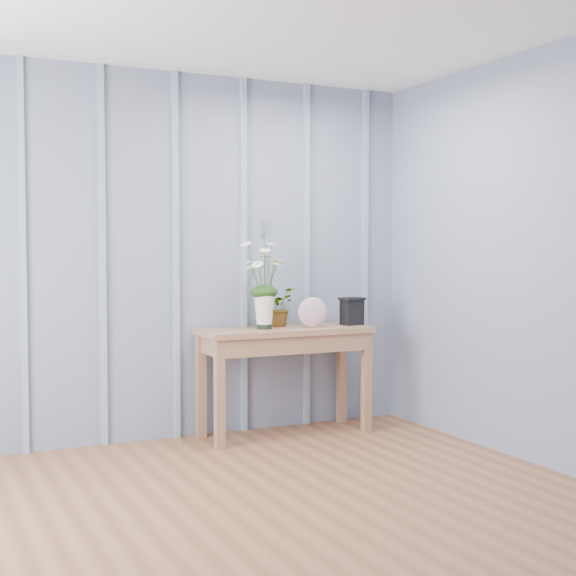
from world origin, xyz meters
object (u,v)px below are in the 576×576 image
daisy_vase (264,269)px  felt_disc_vessel (313,312)px  sideboard (285,344)px  carved_box (352,311)px

daisy_vase → felt_disc_vessel: (0.35, -0.05, -0.30)m
felt_disc_vessel → sideboard: bearing=173.9°
sideboard → carved_box: size_ratio=6.06×
felt_disc_vessel → carved_box: bearing=17.9°
daisy_vase → felt_disc_vessel: size_ratio=3.07×
sideboard → daisy_vase: bearing=-177.4°
daisy_vase → felt_disc_vessel: bearing=-8.0°
sideboard → daisy_vase: daisy_vase is taller
sideboard → carved_box: carved_box is taller
felt_disc_vessel → carved_box: size_ratio=1.07×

